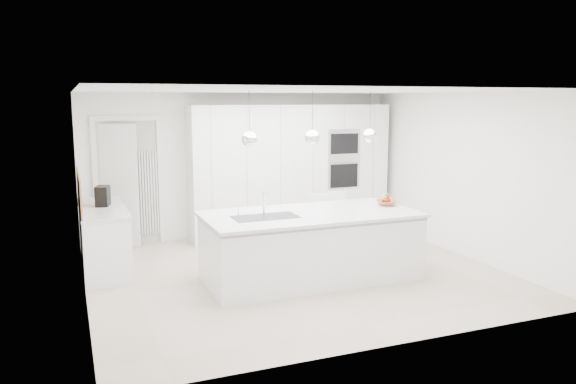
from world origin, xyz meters
name	(u,v)px	position (x,y,z in m)	size (l,w,h in m)	color
floor	(296,273)	(0.00, 0.00, 0.00)	(5.50, 5.50, 0.00)	#BBAA99
wall_back	(242,165)	(0.00, 2.50, 1.25)	(5.50, 5.50, 0.00)	white
wall_left	(80,197)	(-2.75, 0.00, 1.25)	(5.00, 5.00, 0.00)	white
ceiling	(296,91)	(0.00, 0.00, 2.50)	(5.50, 5.50, 0.00)	white
tall_cabinets	(290,170)	(0.80, 2.20, 1.15)	(3.60, 0.60, 2.30)	white
oven_stack	(344,159)	(1.70, 1.89, 1.35)	(0.62, 0.04, 1.05)	#A5A5A8
doorway_frame	(129,184)	(-1.95, 2.47, 1.02)	(1.11, 0.08, 2.13)	white
hallway_door	(113,186)	(-2.20, 2.42, 1.00)	(0.82, 0.04, 2.00)	white
radiator	(149,193)	(-1.63, 2.46, 0.85)	(0.32, 0.04, 1.40)	white
left_base_cabinets	(104,239)	(-2.45, 1.20, 0.43)	(0.60, 1.80, 0.86)	white
left_worktop	(102,208)	(-2.45, 1.20, 0.88)	(0.62, 1.82, 0.04)	silver
oak_backsplash	(79,190)	(-2.74, 1.20, 1.15)	(0.02, 1.80, 0.50)	#A56834
island_base	(311,248)	(0.10, -0.30, 0.43)	(2.80, 1.20, 0.86)	white
island_worktop	(310,214)	(0.10, -0.25, 0.88)	(2.84, 1.40, 0.04)	silver
island_sink	(265,223)	(-0.55, -0.30, 0.82)	(0.84, 0.44, 0.18)	#3F3F42
island_tap	(264,203)	(-0.50, -0.10, 1.05)	(0.02, 0.02, 0.30)	white
pendant_left	(250,139)	(-0.75, -0.30, 1.90)	(0.20, 0.20, 0.20)	white
pendant_mid	(312,138)	(0.10, -0.30, 1.90)	(0.20, 0.20, 0.20)	white
pendant_right	(370,136)	(0.95, -0.30, 1.90)	(0.20, 0.20, 0.20)	white
fruit_bowl	(386,203)	(1.32, -0.17, 0.94)	(0.29, 0.29, 0.07)	#A56834
espresso_machine	(103,196)	(-2.43, 1.27, 1.04)	(0.17, 0.26, 0.28)	black
bar_stool_left	(320,227)	(0.63, 0.57, 0.48)	(0.32, 0.44, 0.97)	white
bar_stool_right	(339,224)	(0.99, 0.64, 0.49)	(0.32, 0.45, 0.97)	white
apple_a	(384,201)	(1.30, -0.15, 0.97)	(0.07, 0.07, 0.07)	#AB0002
apple_b	(388,200)	(1.34, -0.16, 0.97)	(0.08, 0.08, 0.08)	#AB0002
apple_c	(387,200)	(1.35, -0.12, 0.96)	(0.07, 0.07, 0.07)	#AB0002
apple_extra_3	(385,201)	(1.31, -0.15, 0.97)	(0.07, 0.07, 0.07)	#AB0002
banana_bunch	(387,197)	(1.32, -0.17, 1.02)	(0.22, 0.22, 0.03)	gold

